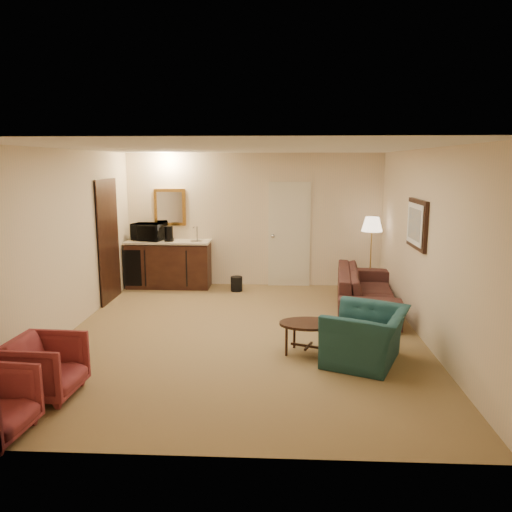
{
  "coord_description": "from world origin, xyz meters",
  "views": [
    {
      "loc": [
        0.53,
        -6.75,
        2.4
      ],
      "look_at": [
        0.17,
        0.5,
        1.05
      ],
      "focal_mm": 35.0,
      "sensor_mm": 36.0,
      "label": 1
    }
  ],
  "objects_px": {
    "wetbar_cabinet": "(169,264)",
    "coffee_maker": "(169,234)",
    "sofa": "(367,283)",
    "teal_armchair": "(366,327)",
    "coffee_table": "(308,338)",
    "floor_lamp": "(371,256)",
    "microwave": "(148,230)",
    "waste_bin": "(237,284)",
    "rose_chair_near": "(45,364)"
  },
  "relations": [
    {
      "from": "floor_lamp",
      "to": "microwave",
      "type": "relative_size",
      "value": 2.43
    },
    {
      "from": "coffee_table",
      "to": "coffee_maker",
      "type": "xyz_separation_m",
      "value": [
        -2.51,
        3.35,
        0.85
      ]
    },
    {
      "from": "wetbar_cabinet",
      "to": "coffee_table",
      "type": "xyz_separation_m",
      "value": [
        2.55,
        -3.42,
        -0.25
      ]
    },
    {
      "from": "teal_armchair",
      "to": "microwave",
      "type": "height_order",
      "value": "microwave"
    },
    {
      "from": "teal_armchair",
      "to": "coffee_maker",
      "type": "bearing_deg",
      "value": -115.07
    },
    {
      "from": "coffee_table",
      "to": "waste_bin",
      "type": "distance_m",
      "value": 3.38
    },
    {
      "from": "teal_armchair",
      "to": "rose_chair_near",
      "type": "height_order",
      "value": "teal_armchair"
    },
    {
      "from": "coffee_maker",
      "to": "sofa",
      "type": "bearing_deg",
      "value": -27.54
    },
    {
      "from": "wetbar_cabinet",
      "to": "teal_armchair",
      "type": "height_order",
      "value": "wetbar_cabinet"
    },
    {
      "from": "teal_armchair",
      "to": "coffee_table",
      "type": "distance_m",
      "value": 0.75
    },
    {
      "from": "rose_chair_near",
      "to": "floor_lamp",
      "type": "distance_m",
      "value": 6.01
    },
    {
      "from": "waste_bin",
      "to": "microwave",
      "type": "bearing_deg",
      "value": 169.8
    },
    {
      "from": "teal_armchair",
      "to": "microwave",
      "type": "distance_m",
      "value": 5.2
    },
    {
      "from": "floor_lamp",
      "to": "coffee_maker",
      "type": "height_order",
      "value": "floor_lamp"
    },
    {
      "from": "microwave",
      "to": "coffee_maker",
      "type": "distance_m",
      "value": 0.45
    },
    {
      "from": "sofa",
      "to": "microwave",
      "type": "bearing_deg",
      "value": 75.99
    },
    {
      "from": "coffee_table",
      "to": "coffee_maker",
      "type": "relative_size",
      "value": 2.53
    },
    {
      "from": "teal_armchair",
      "to": "floor_lamp",
      "type": "height_order",
      "value": "floor_lamp"
    },
    {
      "from": "sofa",
      "to": "rose_chair_near",
      "type": "relative_size",
      "value": 3.36
    },
    {
      "from": "waste_bin",
      "to": "teal_armchair",
      "type": "bearing_deg",
      "value": -60.8
    },
    {
      "from": "teal_armchair",
      "to": "sofa",
      "type": "bearing_deg",
      "value": -166.63
    },
    {
      "from": "rose_chair_near",
      "to": "coffee_table",
      "type": "height_order",
      "value": "rose_chair_near"
    },
    {
      "from": "rose_chair_near",
      "to": "coffee_maker",
      "type": "bearing_deg",
      "value": -0.55
    },
    {
      "from": "floor_lamp",
      "to": "rose_chair_near",
      "type": "bearing_deg",
      "value": -133.1
    },
    {
      "from": "floor_lamp",
      "to": "coffee_table",
      "type": "bearing_deg",
      "value": -112.81
    },
    {
      "from": "wetbar_cabinet",
      "to": "floor_lamp",
      "type": "height_order",
      "value": "floor_lamp"
    },
    {
      "from": "wetbar_cabinet",
      "to": "waste_bin",
      "type": "height_order",
      "value": "wetbar_cabinet"
    },
    {
      "from": "sofa",
      "to": "waste_bin",
      "type": "distance_m",
      "value": 2.55
    },
    {
      "from": "wetbar_cabinet",
      "to": "sofa",
      "type": "height_order",
      "value": "wetbar_cabinet"
    },
    {
      "from": "sofa",
      "to": "microwave",
      "type": "xyz_separation_m",
      "value": [
        -3.99,
        1.48,
        0.66
      ]
    },
    {
      "from": "wetbar_cabinet",
      "to": "coffee_maker",
      "type": "bearing_deg",
      "value": -63.58
    },
    {
      "from": "sofa",
      "to": "coffee_table",
      "type": "relative_size",
      "value": 3.15
    },
    {
      "from": "teal_armchair",
      "to": "waste_bin",
      "type": "relative_size",
      "value": 3.67
    },
    {
      "from": "microwave",
      "to": "coffee_maker",
      "type": "height_order",
      "value": "microwave"
    },
    {
      "from": "microwave",
      "to": "sofa",
      "type": "bearing_deg",
      "value": -5.22
    },
    {
      "from": "floor_lamp",
      "to": "waste_bin",
      "type": "distance_m",
      "value": 2.57
    },
    {
      "from": "wetbar_cabinet",
      "to": "sofa",
      "type": "xyz_separation_m",
      "value": [
        3.6,
        -1.42,
        -0.0
      ]
    },
    {
      "from": "wetbar_cabinet",
      "to": "waste_bin",
      "type": "distance_m",
      "value": 1.41
    },
    {
      "from": "wetbar_cabinet",
      "to": "waste_bin",
      "type": "xyz_separation_m",
      "value": [
        1.35,
        -0.26,
        -0.32
      ]
    },
    {
      "from": "sofa",
      "to": "coffee_table",
      "type": "bearing_deg",
      "value": 158.49
    },
    {
      "from": "floor_lamp",
      "to": "microwave",
      "type": "bearing_deg",
      "value": 174.94
    },
    {
      "from": "floor_lamp",
      "to": "coffee_maker",
      "type": "xyz_separation_m",
      "value": [
        -3.82,
        0.25,
        0.34
      ]
    },
    {
      "from": "teal_armchair",
      "to": "coffee_table",
      "type": "height_order",
      "value": "teal_armchair"
    },
    {
      "from": "microwave",
      "to": "coffee_maker",
      "type": "bearing_deg",
      "value": -1.23
    },
    {
      "from": "sofa",
      "to": "rose_chair_near",
      "type": "distance_m",
      "value": 5.06
    },
    {
      "from": "coffee_table",
      "to": "floor_lamp",
      "type": "xyz_separation_m",
      "value": [
        1.3,
        3.1,
        0.51
      ]
    },
    {
      "from": "sofa",
      "to": "teal_armchair",
      "type": "relative_size",
      "value": 2.3
    },
    {
      "from": "wetbar_cabinet",
      "to": "microwave",
      "type": "bearing_deg",
      "value": 171.98
    },
    {
      "from": "wetbar_cabinet",
      "to": "rose_chair_near",
      "type": "distance_m",
      "value": 4.71
    },
    {
      "from": "wetbar_cabinet",
      "to": "coffee_table",
      "type": "relative_size",
      "value": 2.2
    }
  ]
}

